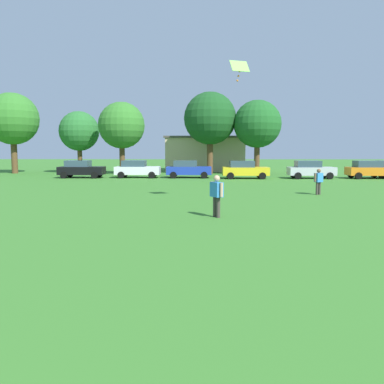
{
  "coord_description": "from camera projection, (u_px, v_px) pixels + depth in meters",
  "views": [
    {
      "loc": [
        3.1,
        -0.13,
        2.75
      ],
      "look_at": [
        2.87,
        11.09,
        1.54
      ],
      "focal_mm": 37.07,
      "sensor_mm": 36.0,
      "label": 1
    }
  ],
  "objects": [
    {
      "name": "tree_left",
      "position": [
        79.0,
        131.0,
        45.92
      ],
      "size": [
        4.58,
        4.58,
        7.14
      ],
      "color": "brown",
      "rests_on": "ground"
    },
    {
      "name": "parked_car_silver_4",
      "position": [
        310.0,
        169.0,
        37.3
      ],
      "size": [
        4.3,
        2.02,
        1.68
      ],
      "color": "silver",
      "rests_on": "ground"
    },
    {
      "name": "ground_plane",
      "position": [
        160.0,
        185.0,
        30.31
      ],
      "size": [
        160.0,
        160.0,
        0.0
      ],
      "primitive_type": "plane",
      "color": "#387528"
    },
    {
      "name": "parked_car_orange_5",
      "position": [
        370.0,
        170.0,
        37.22
      ],
      "size": [
        4.3,
        2.02,
        1.68
      ],
      "color": "orange",
      "rests_on": "ground"
    },
    {
      "name": "parked_car_white_1",
      "position": [
        137.0,
        169.0,
        38.38
      ],
      "size": [
        4.3,
        2.02,
        1.68
      ],
      "color": "white",
      "rests_on": "ground"
    },
    {
      "name": "kite",
      "position": [
        239.0,
        68.0,
        19.29
      ],
      "size": [
        1.01,
        0.71,
        1.03
      ],
      "color": "#8CD859"
    },
    {
      "name": "tree_center",
      "position": [
        122.0,
        126.0,
        43.14
      ],
      "size": [
        5.06,
        5.06,
        7.88
      ],
      "color": "brown",
      "rests_on": "ground"
    },
    {
      "name": "house_left",
      "position": [
        205.0,
        154.0,
        51.2
      ],
      "size": [
        10.04,
        7.63,
        4.37
      ],
      "color": "beige",
      "rests_on": "ground"
    },
    {
      "name": "bystander_near_trees",
      "position": [
        319.0,
        179.0,
        23.98
      ],
      "size": [
        0.64,
        0.53,
        1.58
      ],
      "rotation": [
        0.0,
        0.0,
        0.61
      ],
      "color": "#3F3833",
      "rests_on": "ground"
    },
    {
      "name": "tree_far_right",
      "position": [
        257.0,
        124.0,
        43.15
      ],
      "size": [
        5.19,
        5.19,
        8.09
      ],
      "color": "brown",
      "rests_on": "ground"
    },
    {
      "name": "tree_far_left",
      "position": [
        13.0,
        119.0,
        44.81
      ],
      "size": [
        5.84,
        5.84,
        9.11
      ],
      "color": "brown",
      "rests_on": "ground"
    },
    {
      "name": "parked_car_blue_2",
      "position": [
        188.0,
        169.0,
        38.23
      ],
      "size": [
        4.3,
        2.02,
        1.68
      ],
      "color": "#1E38AD",
      "rests_on": "ground"
    },
    {
      "name": "adult_bystander",
      "position": [
        217.0,
        192.0,
        16.0
      ],
      "size": [
        0.55,
        0.72,
        1.71
      ],
      "rotation": [
        0.0,
        0.0,
        2.1
      ],
      "color": "#3F3833",
      "rests_on": "ground"
    },
    {
      "name": "parked_car_black_0",
      "position": [
        81.0,
        169.0,
        38.22
      ],
      "size": [
        4.3,
        2.02,
        1.68
      ],
      "color": "black",
      "rests_on": "ground"
    },
    {
      "name": "tree_right",
      "position": [
        210.0,
        119.0,
        44.05
      ],
      "size": [
        5.84,
        5.84,
        9.09
      ],
      "color": "brown",
      "rests_on": "ground"
    },
    {
      "name": "parked_car_yellow_3",
      "position": [
        245.0,
        170.0,
        37.18
      ],
      "size": [
        4.3,
        2.02,
        1.68
      ],
      "color": "yellow",
      "rests_on": "ground"
    }
  ]
}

